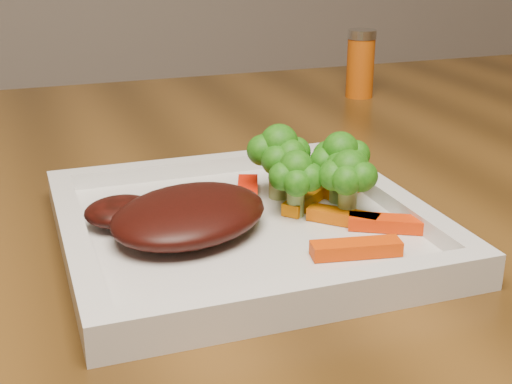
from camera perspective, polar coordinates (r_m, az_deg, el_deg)
name	(u,v)px	position (r m, az deg, el deg)	size (l,w,h in m)	color
plate	(244,231)	(0.55, -0.99, -3.16)	(0.27, 0.27, 0.01)	silver
steak	(189,215)	(0.53, -5.37, -1.81)	(0.13, 0.10, 0.03)	#350A08
broccoli_0	(279,157)	(0.59, 1.85, 2.79)	(0.06, 0.06, 0.07)	#246510
broccoli_1	(340,164)	(0.58, 6.72, 2.24)	(0.06, 0.06, 0.06)	#1D7213
broccoli_2	(348,183)	(0.55, 7.39, 0.68)	(0.05, 0.05, 0.06)	#1C7213
broccoli_3	(296,178)	(0.55, 3.22, 1.11)	(0.05, 0.05, 0.06)	#116510
carrot_0	(356,248)	(0.50, 8.01, -4.48)	(0.06, 0.02, 0.01)	#D53A03
carrot_1	(390,223)	(0.54, 10.70, -2.48)	(0.06, 0.02, 0.01)	red
carrot_3	(347,186)	(0.61, 7.32, 0.45)	(0.05, 0.01, 0.01)	orange
carrot_4	(248,192)	(0.59, -0.68, -0.01)	(0.06, 0.02, 0.01)	red
carrot_5	(343,217)	(0.55, 6.99, -1.99)	(0.05, 0.01, 0.01)	#C75403
carrot_6	(304,200)	(0.58, 3.90, -0.66)	(0.05, 0.01, 0.01)	orange
spice_shaker	(360,64)	(1.00, 8.36, 10.12)	(0.04, 0.04, 0.09)	#C6530B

